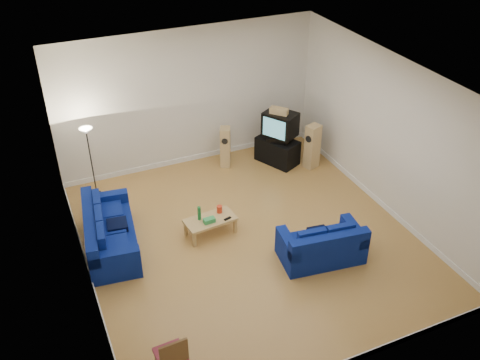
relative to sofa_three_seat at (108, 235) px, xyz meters
name	(u,v)px	position (x,y,z in m)	size (l,w,h in m)	color
room	(249,170)	(2.50, -0.81, 1.25)	(6.01, 6.51, 3.21)	olive
sofa_three_seat	(108,235)	(0.00, 0.00, 0.00)	(1.12, 2.12, 0.78)	navy
sofa_loveseat	(322,247)	(3.46, -1.89, -0.01)	(1.57, 1.01, 0.74)	navy
coffee_table	(210,221)	(1.89, -0.38, 0.01)	(1.01, 0.58, 0.35)	tan
bottle	(199,213)	(1.70, -0.31, 0.21)	(0.07, 0.07, 0.29)	#197233
tissue_box	(209,220)	(1.84, -0.47, 0.11)	(0.22, 0.12, 0.09)	green
red_canister	(219,209)	(2.13, -0.25, 0.14)	(0.10, 0.10, 0.15)	red
remote	(228,219)	(2.19, -0.52, 0.07)	(0.15, 0.05, 0.02)	black
tv_stand	(277,151)	(4.32, 1.54, 0.01)	(0.97, 0.54, 0.59)	black
av_receiver	(279,138)	(4.32, 1.51, 0.36)	(0.47, 0.38, 0.11)	black
television	(280,124)	(4.37, 1.55, 0.69)	(0.83, 0.89, 0.56)	black
centre_speaker	(279,111)	(4.31, 1.53, 1.04)	(0.41, 0.16, 0.14)	tan
speaker_left	(225,147)	(3.14, 1.89, 0.20)	(0.33, 0.36, 0.97)	tan
speaker_right	(312,146)	(4.95, 1.03, 0.24)	(0.38, 0.34, 1.06)	tan
floor_lamp	(88,140)	(0.13, 1.89, 1.03)	(0.27, 0.27, 1.60)	black
dining_chair	(172,355)	(0.22, -3.25, 0.18)	(0.42, 0.42, 0.85)	brown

